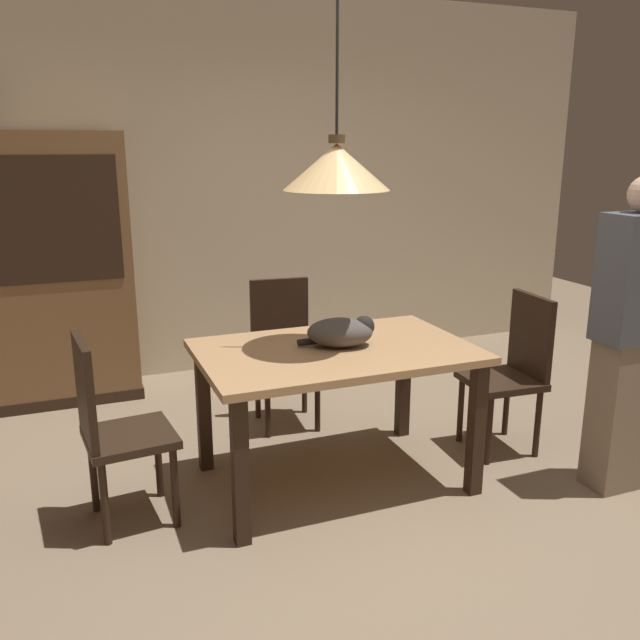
{
  "coord_description": "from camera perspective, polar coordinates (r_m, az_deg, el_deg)",
  "views": [
    {
      "loc": [
        -1.26,
        -2.51,
        1.77
      ],
      "look_at": [
        0.0,
        0.71,
        0.85
      ],
      "focal_mm": 37.35,
      "sensor_mm": 36.0,
      "label": 1
    }
  ],
  "objects": [
    {
      "name": "ground",
      "position": [
        3.32,
        4.61,
        -17.36
      ],
      "size": [
        10.0,
        10.0,
        0.0
      ],
      "primitive_type": "plane",
      "color": "#847056"
    },
    {
      "name": "back_wall",
      "position": [
        5.32,
        -7.89,
        11.31
      ],
      "size": [
        6.4,
        0.1,
        2.9
      ],
      "primitive_type": "cube",
      "color": "beige",
      "rests_on": "ground"
    },
    {
      "name": "dining_table",
      "position": [
        3.46,
        1.32,
        -4.0
      ],
      "size": [
        1.4,
        0.9,
        0.75
      ],
      "color": "tan",
      "rests_on": "ground"
    },
    {
      "name": "chair_far_back",
      "position": [
        4.29,
        -3.16,
        -2.19
      ],
      "size": [
        0.43,
        0.43,
        0.93
      ],
      "color": "black",
      "rests_on": "ground"
    },
    {
      "name": "chair_left_side",
      "position": [
        3.26,
        -17.44,
        -8.5
      ],
      "size": [
        0.44,
        0.44,
        0.93
      ],
      "color": "black",
      "rests_on": "ground"
    },
    {
      "name": "chair_right_side",
      "position": [
        4.05,
        16.24,
        -3.81
      ],
      "size": [
        0.43,
        0.43,
        0.93
      ],
      "color": "black",
      "rests_on": "ground"
    },
    {
      "name": "cat_sleeping",
      "position": [
        3.44,
        1.89,
        -1.03
      ],
      "size": [
        0.41,
        0.32,
        0.16
      ],
      "color": "#4C4742",
      "rests_on": "dining_table"
    },
    {
      "name": "pendant_lamp",
      "position": [
        3.28,
        1.42,
        13.03
      ],
      "size": [
        0.52,
        0.52,
        1.3
      ],
      "color": "#E5B775"
    },
    {
      "name": "hutch_bookcase",
      "position": [
        4.91,
        -22.29,
        3.45
      ],
      "size": [
        1.12,
        0.45,
        1.85
      ],
      "color": "brown",
      "rests_on": "ground"
    },
    {
      "name": "person_standing",
      "position": [
        3.71,
        25.02,
        -1.4
      ],
      "size": [
        0.36,
        0.22,
        1.63
      ],
      "color": "#84705B",
      "rests_on": "ground"
    }
  ]
}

